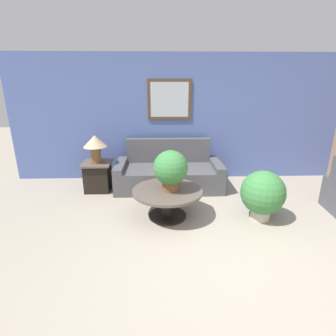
{
  "coord_description": "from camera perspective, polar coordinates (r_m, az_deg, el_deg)",
  "views": [
    {
      "loc": [
        -0.85,
        -2.56,
        2.04
      ],
      "look_at": [
        -0.71,
        1.86,
        0.58
      ],
      "focal_mm": 28.0,
      "sensor_mm": 36.0,
      "label": 1
    }
  ],
  "objects": [
    {
      "name": "ground_plane",
      "position": [
        3.38,
        13.88,
        -19.44
      ],
      "size": [
        20.0,
        20.0,
        0.0
      ],
      "primitive_type": "plane",
      "color": "gray"
    },
    {
      "name": "wall_back",
      "position": [
        5.66,
        6.79,
        10.72
      ],
      "size": [
        7.91,
        0.09,
        2.6
      ],
      "color": "#5166A8",
      "rests_on": "ground_plane"
    },
    {
      "name": "couch_main",
      "position": [
        5.28,
        0.15,
        -1.14
      ],
      "size": [
        2.09,
        0.95,
        0.93
      ],
      "color": "#4C4C51",
      "rests_on": "ground_plane"
    },
    {
      "name": "coffee_table",
      "position": [
        4.1,
        -0.12,
        -6.37
      ],
      "size": [
        1.09,
        1.09,
        0.46
      ],
      "color": "black",
      "rests_on": "ground_plane"
    },
    {
      "name": "side_table",
      "position": [
        5.29,
        -15.01,
        -1.67
      ],
      "size": [
        0.55,
        0.55,
        0.57
      ],
      "color": "black",
      "rests_on": "ground_plane"
    },
    {
      "name": "table_lamp",
      "position": [
        5.12,
        -15.58,
        5.01
      ],
      "size": [
        0.44,
        0.44,
        0.52
      ],
      "color": "brown",
      "rests_on": "side_table"
    },
    {
      "name": "potted_plant_on_table",
      "position": [
        3.91,
        0.57,
        -0.2
      ],
      "size": [
        0.52,
        0.52,
        0.63
      ],
      "color": "brown",
      "rests_on": "coffee_table"
    },
    {
      "name": "potted_plant_floor",
      "position": [
        4.23,
        19.9,
        -5.27
      ],
      "size": [
        0.67,
        0.67,
        0.78
      ],
      "color": "beige",
      "rests_on": "ground_plane"
    }
  ]
}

